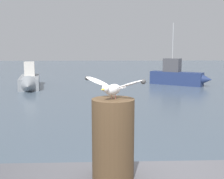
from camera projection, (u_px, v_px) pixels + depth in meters
name	position (u px, v px, depth m)	size (l,w,h in m)	color
mooring_post	(113.00, 139.00, 2.58)	(0.39, 0.39, 0.76)	#4C3823
seagull	(113.00, 87.00, 2.51)	(0.57, 0.43, 0.20)	#C66C60
boat_grey	(29.00, 81.00, 18.45)	(2.22, 5.29, 1.85)	gray
boat_navy	(179.00, 76.00, 20.02)	(4.11, 3.21, 4.43)	navy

